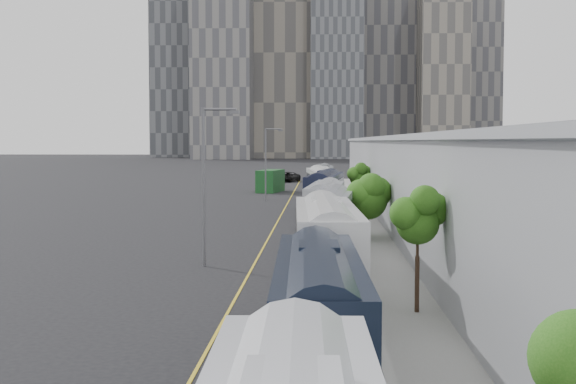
# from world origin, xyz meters

# --- Properties ---
(sidewalk) EXTENTS (10.00, 170.00, 0.12)m
(sidewalk) POSITION_xyz_m (9.00, 55.00, 0.06)
(sidewalk) COLOR gray
(sidewalk) RESTS_ON ground
(lane_line) EXTENTS (0.12, 160.00, 0.02)m
(lane_line) POSITION_xyz_m (-1.50, 55.00, 0.01)
(lane_line) COLOR gold
(lane_line) RESTS_ON ground
(depot) EXTENTS (12.45, 160.40, 7.20)m
(depot) POSITION_xyz_m (12.99, 55.00, 3.51)
(depot) COLOR gray
(depot) RESTS_ON ground
(skyline) EXTENTS (145.00, 64.00, 120.00)m
(skyline) POSITION_xyz_m (-2.90, 324.16, 50.85)
(skyline) COLOR slate
(skyline) RESTS_ON ground
(bus_1) EXTENTS (2.81, 12.48, 3.63)m
(bus_1) POSITION_xyz_m (2.13, 21.20, 1.53)
(bus_1) COLOR black
(bus_1) RESTS_ON ground
(bus_2) EXTENTS (3.28, 13.95, 4.05)m
(bus_2) POSITION_xyz_m (2.44, 35.00, 1.71)
(bus_2) COLOR silver
(bus_2) RESTS_ON ground
(bus_3) EXTENTS (3.64, 12.85, 3.71)m
(bus_3) POSITION_xyz_m (2.74, 48.79, 1.56)
(bus_3) COLOR gray
(bus_3) RESTS_ON ground
(bus_4) EXTENTS (3.38, 12.51, 3.61)m
(bus_4) POSITION_xyz_m (2.51, 61.51, 1.52)
(bus_4) COLOR #A7A9B1
(bus_4) RESTS_ON ground
(bus_5) EXTENTS (3.99, 13.62, 3.92)m
(bus_5) POSITION_xyz_m (2.54, 74.58, 1.66)
(bus_5) COLOR black
(bus_5) RESTS_ON ground
(bus_6) EXTENTS (3.73, 13.40, 3.87)m
(bus_6) POSITION_xyz_m (2.21, 88.49, 1.63)
(bus_6) COLOR white
(bus_6) RESTS_ON ground
(bus_7) EXTENTS (3.06, 12.56, 3.64)m
(bus_7) POSITION_xyz_m (2.36, 105.60, 1.54)
(bus_7) COLOR slate
(bus_7) RESTS_ON ground
(tree_1) EXTENTS (1.71, 1.71, 4.74)m
(tree_1) POSITION_xyz_m (5.95, 29.09, 3.84)
(tree_1) COLOR black
(tree_1) RESTS_ON ground
(tree_2) EXTENTS (2.77, 2.77, 4.55)m
(tree_2) POSITION_xyz_m (5.41, 53.37, 3.16)
(tree_2) COLOR black
(tree_2) RESTS_ON ground
(tree_3) EXTENTS (1.83, 1.83, 4.35)m
(tree_3) POSITION_xyz_m (5.89, 77.63, 3.41)
(tree_3) COLOR black
(tree_3) RESTS_ON ground
(street_lamp_near) EXTENTS (2.04, 0.22, 8.60)m
(street_lamp_near) POSITION_xyz_m (-3.98, 40.92, 4.99)
(street_lamp_near) COLOR #59595E
(street_lamp_near) RESTS_ON ground
(street_lamp_far) EXTENTS (2.04, 0.22, 8.25)m
(street_lamp_far) POSITION_xyz_m (-3.94, 88.42, 4.80)
(street_lamp_far) COLOR #59595E
(street_lamp_far) RESTS_ON ground
(shipping_container) EXTENTS (3.59, 6.83, 2.94)m
(shipping_container) POSITION_xyz_m (-4.63, 104.56, 1.47)
(shipping_container) COLOR #14411A
(shipping_container) RESTS_ON ground
(suv) EXTENTS (4.62, 6.50, 1.65)m
(suv) POSITION_xyz_m (-3.49, 130.94, 0.82)
(suv) COLOR black
(suv) RESTS_ON ground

